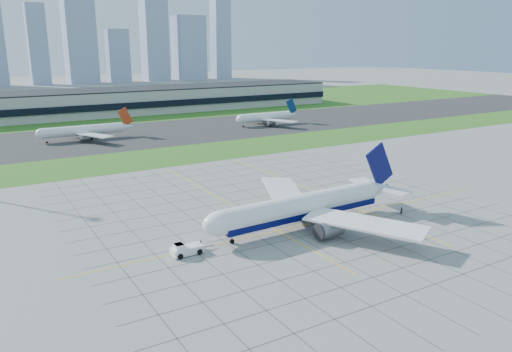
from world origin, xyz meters
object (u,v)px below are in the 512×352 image
Objects in this scene: airliner at (303,207)px; pushback_tug at (185,249)px; distant_jet_1 at (84,130)px; distant_jet_2 at (266,117)px; crew_far at (402,211)px; crew_near at (201,244)px.

airliner is 5.95× the size of pushback_tug.
distant_jet_2 is at bearing -3.42° from distant_jet_1.
crew_near is at bearing -164.71° from crew_far.
distant_jet_1 is (-19.17, 146.96, -0.51)m from airliner.
airliner is at bearing -82.57° from distant_jet_1.
pushback_tug is 5.07× the size of crew_near.
crew_far is 155.63m from distant_jet_2.
pushback_tug is 59.28m from crew_far.
crew_far reaches higher than crew_near.
distant_jet_1 is 97.24m from distant_jet_2.
distant_jet_1 is (12.32, 148.05, 3.27)m from pushback_tug.
airliner is 161.22m from distant_jet_2.
crew_far is 160.06m from distant_jet_1.
pushback_tug is (-31.49, -1.09, -3.78)m from airliner.
airliner is 30.13× the size of crew_near.
crew_near is (4.24, 1.27, -0.24)m from pushback_tug.
pushback_tug is 148.60m from distant_jet_1.
pushback_tug is at bearing 179.87° from airliner.
distant_jet_1 reaches higher than crew_far.
pushback_tug is 0.23× the size of distant_jet_2.
pushback_tug is 179.47m from distant_jet_2.
distant_jet_2 reaches higher than crew_near.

